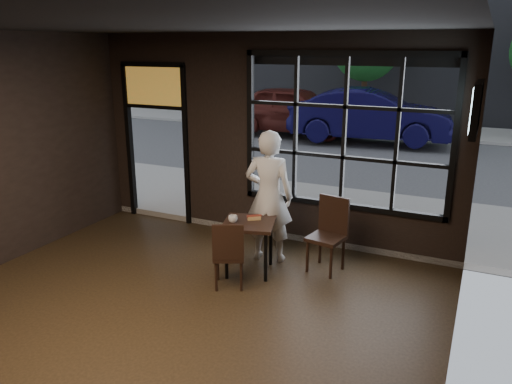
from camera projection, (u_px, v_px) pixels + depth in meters
The scene contains 16 objects.
floor at pixel (131, 350), 5.15m from camera, with size 6.00×7.00×0.02m, color black.
ceiling at pixel (104, 21), 4.24m from camera, with size 6.00×7.00×0.02m, color black.
wall_right at pixel (460, 256), 3.48m from camera, with size 0.04×7.00×3.20m, color black.
window_frame at pixel (344, 132), 7.19m from camera, with size 3.06×0.12×2.28m, color black.
stained_transom at pixel (154, 86), 8.37m from camera, with size 1.20×0.06×0.70m, color orange.
street_asphalt at pixel (426, 105), 26.00m from camera, with size 60.00×41.00×0.04m, color #545456.
cafe_table at pixel (249, 247), 6.81m from camera, with size 0.68×0.68×0.73m, color black.
chair_near at pixel (229, 253), 6.38m from camera, with size 0.39×0.39×0.90m, color black.
chair_window at pixel (326, 236), 6.79m from camera, with size 0.45×0.45×1.03m, color black.
man at pixel (269, 196), 7.07m from camera, with size 0.69×0.46×1.90m, color silver.
hotdog at pixel (254, 218), 6.78m from camera, with size 0.20×0.08×0.06m, color tan, non-canonical shape.
cup at pixel (233, 219), 6.67m from camera, with size 0.12×0.12×0.10m, color silver.
tv at pixel (477, 108), 5.67m from camera, with size 0.12×1.03×0.60m, color black.
navy_car at pixel (370, 115), 15.41m from camera, with size 1.71×4.91×1.62m, color black.
maroon_car at pixel (295, 110), 16.79m from camera, with size 1.89×4.70×1.60m, color #491712.
tree_left at pixel (366, 48), 18.03m from camera, with size 2.41×2.41×4.11m.
Camera 1 is at (3.06, -3.51, 3.02)m, focal length 35.00 mm.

